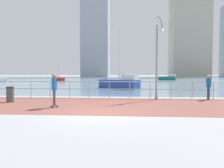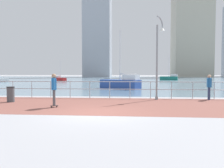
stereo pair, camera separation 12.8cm
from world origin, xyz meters
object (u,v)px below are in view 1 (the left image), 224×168
(lamppost, at_px, (158,54))
(trash_bin, at_px, (10,94))
(sailboat_teal, at_px, (58,79))
(sailboat_navy, at_px, (168,78))
(bystander, at_px, (209,85))
(skateboarder, at_px, (54,87))
(sailboat_red, at_px, (120,83))

(lamppost, height_order, trash_bin, lamppost)
(sailboat_teal, relative_size, sailboat_navy, 0.78)
(lamppost, relative_size, sailboat_navy, 0.95)
(lamppost, distance_m, bystander, 3.88)
(lamppost, bearing_deg, sailboat_teal, 117.63)
(lamppost, xyz_separation_m, skateboarder, (-5.66, -3.94, -1.98))
(sailboat_navy, bearing_deg, sailboat_red, -108.52)
(trash_bin, xyz_separation_m, sailboat_navy, (16.18, 41.96, 0.08))
(skateboarder, bearing_deg, sailboat_teal, 107.48)
(lamppost, distance_m, sailboat_navy, 40.56)
(lamppost, distance_m, sailboat_red, 10.44)
(sailboat_red, relative_size, sailboat_navy, 1.13)
(bystander, relative_size, sailboat_teal, 0.37)
(lamppost, height_order, sailboat_navy, sailboat_navy)
(lamppost, distance_m, skateboarder, 7.17)
(bystander, bearing_deg, lamppost, -177.68)
(trash_bin, distance_m, sailboat_red, 13.34)
(skateboarder, height_order, sailboat_navy, sailboat_navy)
(trash_bin, height_order, sailboat_navy, sailboat_navy)
(trash_bin, relative_size, sailboat_navy, 0.16)
(bystander, relative_size, trash_bin, 1.76)
(trash_bin, xyz_separation_m, sailboat_teal, (-8.35, 35.23, -0.05))
(skateboarder, bearing_deg, lamppost, 34.79)
(sailboat_teal, height_order, sailboat_navy, sailboat_navy)
(trash_bin, relative_size, sailboat_red, 0.14)
(bystander, distance_m, sailboat_navy, 39.90)
(lamppost, xyz_separation_m, sailboat_red, (-2.88, 9.75, -2.39))
(lamppost, height_order, skateboarder, lamppost)
(bystander, bearing_deg, sailboat_teal, 122.02)
(sailboat_navy, bearing_deg, sailboat_teal, -164.66)
(bystander, relative_size, sailboat_red, 0.25)
(bystander, distance_m, sailboat_teal, 38.90)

